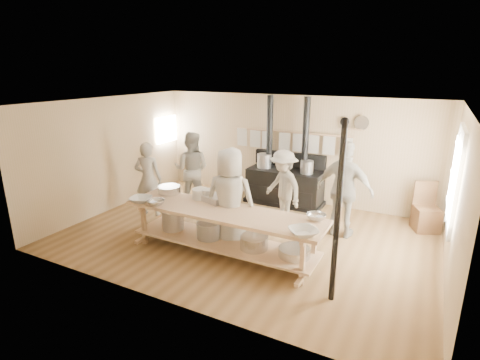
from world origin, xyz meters
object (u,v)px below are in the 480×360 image
at_px(cook_left, 192,169).
at_px(cook_center, 230,200).
at_px(stove, 285,183).
at_px(cook_by_window, 283,187).
at_px(cook_far_left, 148,179).
at_px(chair, 426,216).
at_px(prep_table, 223,228).
at_px(roasting_pan, 213,198).
at_px(cook_right, 345,190).

distance_m(cook_left, cook_center, 2.50).
xyz_separation_m(stove, cook_left, (-1.94, -1.14, 0.37)).
height_order(cook_center, cook_by_window, cook_center).
xyz_separation_m(cook_center, cook_by_window, (0.42, 1.55, -0.15)).
height_order(cook_far_left, cook_left, cook_left).
bearing_deg(chair, cook_by_window, 177.22).
bearing_deg(cook_center, prep_table, 81.20).
height_order(stove, cook_by_window, stove).
bearing_deg(cook_left, chair, 173.17).
bearing_deg(roasting_pan, prep_table, -40.36).
relative_size(cook_left, cook_center, 0.94).
relative_size(prep_table, cook_center, 1.90).
bearing_deg(cook_by_window, prep_table, -70.81).
bearing_deg(prep_table, cook_right, 46.50).
xyz_separation_m(chair, roasting_pan, (-3.54, -2.52, 0.61)).
relative_size(prep_table, chair, 3.62).
relative_size(stove, cook_left, 1.45).
xyz_separation_m(prep_table, chair, (3.15, 2.85, -0.23)).
relative_size(cook_center, cook_right, 1.00).
bearing_deg(stove, cook_by_window, -71.15).
relative_size(stove, roasting_pan, 5.07).
bearing_deg(roasting_pan, chair, 35.43).
distance_m(cook_far_left, roasting_pan, 2.12).
bearing_deg(cook_far_left, cook_by_window, 178.69).
bearing_deg(cook_right, prep_table, 55.07).
distance_m(stove, cook_right, 2.14).
bearing_deg(chair, cook_right, -166.65).
distance_m(cook_left, chair, 5.22).
distance_m(cook_left, roasting_pan, 2.19).
distance_m(cook_center, cook_by_window, 1.61).
bearing_deg(cook_by_window, cook_far_left, -130.04).
height_order(cook_far_left, cook_right, cook_right).
xyz_separation_m(stove, cook_right, (1.69, -1.24, 0.43)).
relative_size(cook_far_left, chair, 1.69).
xyz_separation_m(prep_table, cook_center, (-0.02, 0.29, 0.43)).
bearing_deg(cook_by_window, stove, 140.32).
height_order(cook_right, chair, cook_right).
bearing_deg(stove, prep_table, -90.04).
bearing_deg(cook_left, stove, -167.26).
bearing_deg(cook_left, cook_far_left, 46.07).
distance_m(cook_right, roasting_pan, 2.53).
bearing_deg(cook_center, stove, -102.36).
distance_m(prep_table, cook_by_window, 1.91).
xyz_separation_m(stove, chair, (3.15, -0.17, -0.23)).
height_order(cook_left, chair, cook_left).
distance_m(cook_far_left, cook_left, 1.10).
bearing_deg(stove, cook_right, -36.29).
height_order(cook_left, cook_by_window, cook_left).
xyz_separation_m(cook_left, cook_by_window, (2.34, -0.04, -0.09)).
height_order(cook_far_left, cook_by_window, cook_far_left).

